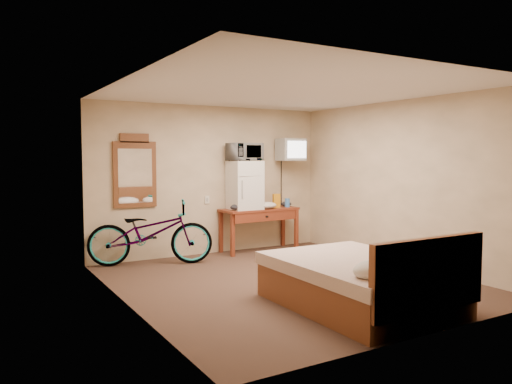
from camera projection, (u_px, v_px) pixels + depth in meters
room at (287, 187)px, 6.49m from camera, size 4.60×4.64×2.50m
desk at (260, 215)px, 8.66m from camera, size 1.40×0.59×0.75m
mini_fridge at (245, 185)px, 8.51m from camera, size 0.52×0.51×0.83m
microwave at (245, 152)px, 8.47m from camera, size 0.60×0.45×0.30m
snack_bag at (276, 201)px, 8.80m from camera, size 0.13×0.09×0.24m
blue_cup at (287, 203)px, 8.90m from camera, size 0.09×0.09×0.15m
cloth_cream at (266, 205)px, 8.59m from camera, size 0.39×0.30×0.12m
cloth_dark_a at (239, 207)px, 8.33m from camera, size 0.30×0.22×0.11m
cloth_dark_b at (286, 204)px, 8.99m from camera, size 0.20×0.16×0.09m
crt_television at (291, 150)px, 8.93m from camera, size 0.48×0.58×0.39m
wall_mirror at (135, 172)px, 7.77m from camera, size 0.68×0.04×1.15m
bicycle at (151, 233)px, 7.59m from camera, size 1.98×1.25×0.98m
bed at (363, 281)px, 5.42m from camera, size 1.50×1.99×0.90m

